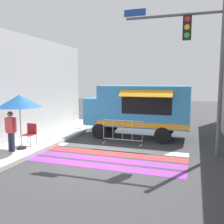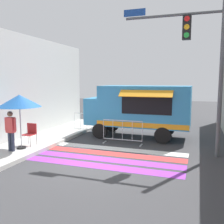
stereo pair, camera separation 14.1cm
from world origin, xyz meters
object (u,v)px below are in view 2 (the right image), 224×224
Objects in this scene: food_truck at (137,107)px; traffic_signal_pole at (201,53)px; patio_umbrella at (19,101)px; barricade_side at (87,123)px; vendor_person at (11,129)px; barricade_front at (122,132)px; folding_chair at (30,132)px.

traffic_signal_pole is at bearing -37.08° from food_truck.
patio_umbrella reaches higher than barricade_side.
barricade_front is (3.65, 3.12, -0.51)m from vendor_person.
barricade_side is (-2.65, 1.79, -0.01)m from barricade_front.
vendor_person is 0.84× the size of barricade_front.
barricade_side is at bearing 66.37° from vendor_person.
food_truck reaches higher than patio_umbrella.
barricade_front is 3.19m from barricade_side.
food_truck reaches higher than barricade_front.
patio_umbrella is 4.81m from barricade_side.
traffic_signal_pole is at bearing 7.54° from vendor_person.
folding_chair is (-3.85, -3.71, -0.85)m from food_truck.
food_truck is 3.31× the size of vendor_person.
food_truck reaches higher than folding_chair.
traffic_signal_pole is at bearing -10.86° from barricade_front.
patio_umbrella is at bearing 64.87° from vendor_person.
barricade_front is at bearing -100.31° from food_truck.
vendor_person reaches higher than barricade_front.
traffic_signal_pole reaches higher than vendor_person.
food_truck is 2.38× the size of patio_umbrella.
vendor_person is 1.00× the size of barricade_side.
food_truck is 6.21m from vendor_person.
patio_umbrella is 1.16m from vendor_person.
patio_umbrella is at bearing -101.37° from barricade_side.
traffic_signal_pole is 3.74× the size of vendor_person.
patio_umbrella is 1.52m from folding_chair.
traffic_signal_pole is at bearing -22.13° from barricade_side.
vendor_person is (-0.10, -0.45, -1.06)m from patio_umbrella.
food_truck is at bearing 142.92° from traffic_signal_pole.
barricade_front is at bearing 169.14° from traffic_signal_pole.
barricade_side is (-2.94, 0.14, -1.03)m from food_truck.
barricade_side is at bearing 157.87° from traffic_signal_pole.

